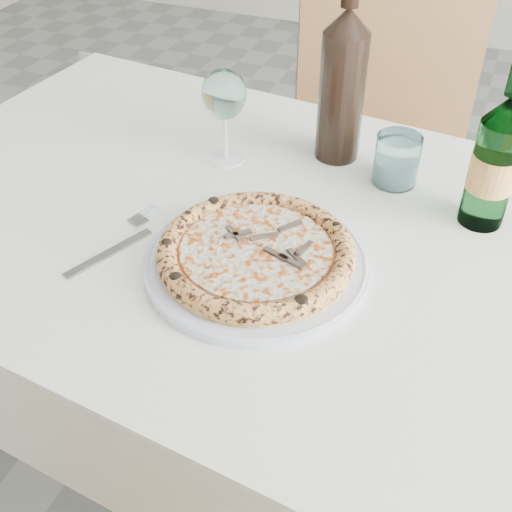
% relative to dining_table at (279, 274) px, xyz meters
% --- Properties ---
extents(dining_table, '(1.44, 0.95, 0.76)m').
position_rel_dining_table_xyz_m(dining_table, '(0.00, 0.00, 0.00)').
color(dining_table, brown).
rests_on(dining_table, floor).
extents(chair_far, '(0.60, 0.60, 0.93)m').
position_rel_dining_table_xyz_m(chair_far, '(0.04, 0.73, -0.13)').
color(chair_far, brown).
rests_on(chair_far, floor).
extents(plate, '(0.31, 0.31, 0.02)m').
position_rel_dining_table_xyz_m(plate, '(0.00, -0.10, 0.10)').
color(plate, white).
rests_on(plate, dining_table).
extents(pizza, '(0.27, 0.27, 0.03)m').
position_rel_dining_table_xyz_m(pizza, '(-0.00, -0.10, 0.12)').
color(pizza, '#ECBF6E').
rests_on(pizza, plate).
extents(fork, '(0.07, 0.20, 0.00)m').
position_rel_dining_table_xyz_m(fork, '(-0.21, -0.12, 0.10)').
color(fork, gray).
rests_on(fork, dining_table).
extents(wine_glass, '(0.07, 0.07, 0.17)m').
position_rel_dining_table_xyz_m(wine_glass, '(-0.15, 0.15, 0.21)').
color(wine_glass, white).
rests_on(wine_glass, dining_table).
extents(tumbler, '(0.07, 0.07, 0.08)m').
position_rel_dining_table_xyz_m(tumbler, '(0.13, 0.19, 0.13)').
color(tumbler, silver).
rests_on(tumbler, dining_table).
extents(beer_bottle, '(0.07, 0.07, 0.26)m').
position_rel_dining_table_xyz_m(beer_bottle, '(0.28, 0.13, 0.20)').
color(beer_bottle, '#498557').
rests_on(beer_bottle, dining_table).
extents(wine_bottle, '(0.08, 0.08, 0.31)m').
position_rel_dining_table_xyz_m(wine_bottle, '(0.02, 0.24, 0.23)').
color(wine_bottle, black).
rests_on(wine_bottle, dining_table).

